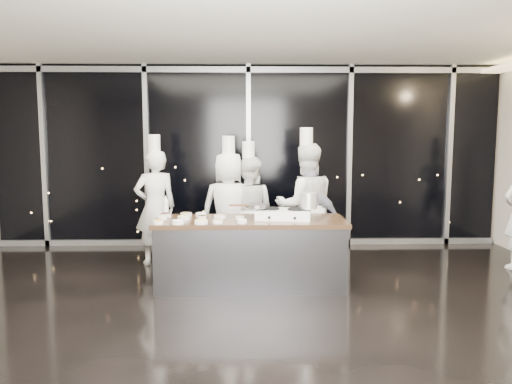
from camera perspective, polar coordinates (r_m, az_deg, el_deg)
ground at (r=5.82m, az=-0.53°, el=-13.42°), size 9.00×9.00×0.00m
room_shell at (r=5.47m, az=1.31°, el=9.26°), size 9.02×7.02×3.21m
window_wall at (r=8.90m, az=-0.87°, el=4.13°), size 8.90×0.11×3.20m
demo_counter at (r=6.55m, az=-0.65°, el=-6.97°), size 2.46×0.86×0.90m
stove at (r=6.48m, az=3.15°, el=-2.51°), size 0.76×0.53×0.14m
frying_pan at (r=6.48m, az=0.04°, el=-1.59°), size 0.53×0.34×0.05m
stock_pot at (r=6.44m, az=6.06°, el=-0.96°), size 0.24×0.24×0.21m
prep_bowls at (r=6.43m, az=-6.99°, el=-2.98°), size 1.16×0.72×0.05m
squeeze_bottle at (r=6.85m, az=-10.28°, el=-1.58°), size 0.07×0.07×0.27m
chef_far_left at (r=7.79m, az=-11.42°, el=-1.57°), size 0.75×0.63×1.98m
chef_left at (r=7.47m, az=-3.12°, el=-1.93°), size 0.93×0.69×1.96m
chef_center at (r=7.60m, az=-0.86°, el=-2.09°), size 0.91×0.77×1.89m
guest at (r=7.35m, az=6.26°, el=-3.14°), size 0.95×0.67×1.50m
chef_right at (r=7.42m, az=5.68°, el=-1.57°), size 0.96×0.77×2.09m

